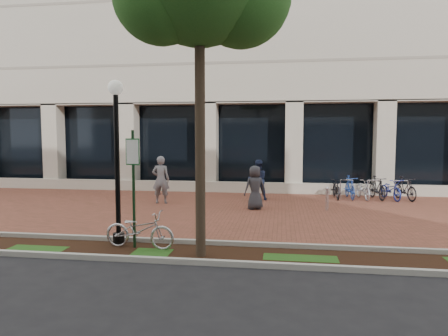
# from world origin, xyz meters

# --- Properties ---
(ground) EXTENTS (120.00, 120.00, 0.00)m
(ground) POSITION_xyz_m (0.00, 0.00, 0.00)
(ground) COLOR black
(ground) RESTS_ON ground
(brick_plaza) EXTENTS (40.00, 9.00, 0.01)m
(brick_plaza) POSITION_xyz_m (0.00, 0.00, 0.01)
(brick_plaza) COLOR brown
(brick_plaza) RESTS_ON ground
(planting_strip) EXTENTS (40.00, 1.50, 0.01)m
(planting_strip) POSITION_xyz_m (0.00, -5.25, 0.01)
(planting_strip) COLOR black
(planting_strip) RESTS_ON ground
(curb_plaza_side) EXTENTS (40.00, 0.12, 0.12)m
(curb_plaza_side) POSITION_xyz_m (0.00, -4.50, 0.06)
(curb_plaza_side) COLOR #A4A59B
(curb_plaza_side) RESTS_ON ground
(curb_street_side) EXTENTS (40.00, 0.12, 0.12)m
(curb_street_side) POSITION_xyz_m (0.00, -6.00, 0.06)
(curb_street_side) COLOR #A4A59B
(curb_street_side) RESTS_ON ground
(near_office_building) EXTENTS (40.00, 12.12, 16.00)m
(near_office_building) POSITION_xyz_m (0.00, 10.47, 10.05)
(near_office_building) COLOR beige
(near_office_building) RESTS_ON ground
(parking_sign) EXTENTS (0.34, 0.07, 2.80)m
(parking_sign) POSITION_xyz_m (-1.99, -5.01, 1.75)
(parking_sign) COLOR #14391C
(parking_sign) RESTS_ON ground
(lamppost) EXTENTS (0.36, 0.36, 3.98)m
(lamppost) POSITION_xyz_m (-2.46, -4.82, 2.26)
(lamppost) COLOR black
(lamppost) RESTS_ON ground
(locked_bicycle) EXTENTS (1.77, 0.75, 0.90)m
(locked_bicycle) POSITION_xyz_m (-1.84, -5.03, 0.45)
(locked_bicycle) COLOR silver
(locked_bicycle) RESTS_ON ground
(pedestrian_left) EXTENTS (0.73, 0.52, 1.87)m
(pedestrian_left) POSITION_xyz_m (-3.22, 1.09, 0.94)
(pedestrian_left) COLOR slate
(pedestrian_left) RESTS_ON ground
(pedestrian_mid) EXTENTS (0.97, 0.85, 1.67)m
(pedestrian_mid) POSITION_xyz_m (0.48, 2.47, 0.84)
(pedestrian_mid) COLOR #1F2A4D
(pedestrian_mid) RESTS_ON ground
(pedestrian_right) EXTENTS (0.92, 0.81, 1.59)m
(pedestrian_right) POSITION_xyz_m (0.51, 0.37, 0.80)
(pedestrian_right) COLOR #2C2D31
(pedestrian_right) RESTS_ON ground
(bollard) EXTENTS (0.12, 0.12, 0.85)m
(bollard) POSITION_xyz_m (3.07, 0.48, 0.43)
(bollard) COLOR silver
(bollard) RESTS_ON ground
(bike_rack_cluster) EXTENTS (3.50, 1.75, 0.97)m
(bike_rack_cluster) POSITION_xyz_m (5.12, 3.36, 0.46)
(bike_rack_cluster) COLOR black
(bike_rack_cluster) RESTS_ON ground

